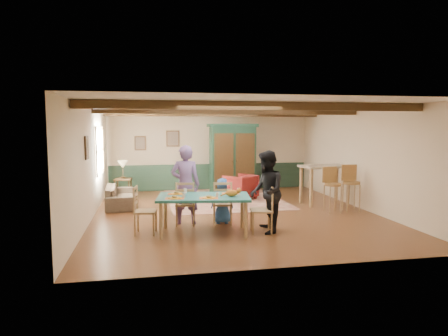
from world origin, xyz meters
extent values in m
plane|color=#532C17|center=(0.00, 0.00, 0.00)|extent=(8.00, 8.00, 0.00)
cube|color=beige|center=(0.00, 4.00, 1.35)|extent=(7.00, 0.02, 2.70)
cube|color=beige|center=(-3.50, 0.00, 1.35)|extent=(0.02, 8.00, 2.70)
cube|color=beige|center=(3.50, 0.00, 1.35)|extent=(0.02, 8.00, 2.70)
cube|color=white|center=(0.00, 0.00, 2.70)|extent=(7.00, 8.00, 0.02)
cube|color=#1D3628|center=(0.00, 3.98, 0.45)|extent=(6.95, 0.03, 0.90)
cube|color=black|center=(0.00, -2.30, 2.61)|extent=(6.95, 0.16, 0.16)
cube|color=black|center=(0.00, 0.40, 2.61)|extent=(6.95, 0.16, 0.16)
cube|color=black|center=(0.00, 3.00, 2.61)|extent=(6.95, 0.16, 0.16)
imported|color=slate|center=(-1.33, -0.85, 0.90)|extent=(0.71, 0.52, 1.80)
imported|color=black|center=(0.26, -1.93, 0.86)|extent=(0.77, 0.92, 1.72)
imported|color=#27549F|center=(-0.50, -0.97, 0.53)|extent=(0.56, 0.41, 1.05)
cube|color=beige|center=(0.09, 2.00, 0.01)|extent=(3.46, 4.08, 0.01)
cube|color=#122F21|center=(0.62, 3.16, 1.15)|extent=(1.64, 0.69, 2.30)
imported|color=#521012|center=(0.60, 1.91, 0.38)|extent=(1.15, 1.15, 0.76)
imported|color=#44372A|center=(-2.94, 1.56, 0.28)|extent=(0.85, 1.96, 0.56)
camera|label=1|loc=(-2.15, -9.80, 2.22)|focal=32.00mm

